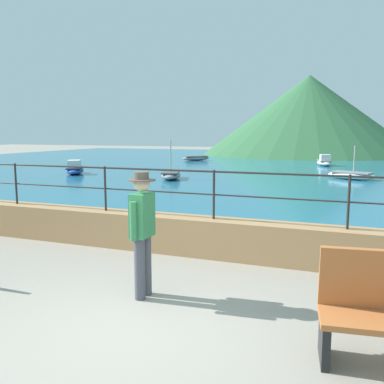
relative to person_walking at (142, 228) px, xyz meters
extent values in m
plane|color=gray|center=(0.31, -1.01, -0.98)|extent=(120.00, 120.00, 0.00)
cube|color=tan|center=(0.31, 2.19, -0.63)|extent=(20.00, 0.56, 0.70)
cylinder|color=#282623|center=(-4.29, 2.19, 0.17)|extent=(0.04, 0.04, 0.90)
cylinder|color=#282623|center=(-1.99, 2.19, 0.17)|extent=(0.04, 0.04, 0.90)
cylinder|color=#282623|center=(0.31, 2.19, 0.17)|extent=(0.04, 0.04, 0.90)
cylinder|color=#282623|center=(2.61, 2.19, 0.17)|extent=(0.04, 0.04, 0.90)
cylinder|color=#282623|center=(0.31, 2.19, 0.59)|extent=(18.40, 0.04, 0.04)
cylinder|color=#282623|center=(0.31, 2.19, 0.17)|extent=(18.40, 0.03, 0.03)
cube|color=#236B89|center=(0.31, 24.83, -0.95)|extent=(64.00, 44.32, 0.06)
cone|color=#33663D|center=(-1.65, 39.89, 3.08)|extent=(21.80, 21.80, 8.11)
cube|color=black|center=(2.45, -0.81, -0.76)|extent=(0.14, 0.47, 0.43)
cylinder|color=#4C4C56|center=(0.00, 0.09, -0.55)|extent=(0.15, 0.15, 0.86)
cylinder|color=#4C4C56|center=(0.00, -0.09, -0.55)|extent=(0.15, 0.15, 0.86)
cube|color=#337F4C|center=(0.00, 0.00, 0.18)|extent=(0.23, 0.36, 0.60)
cylinder|color=#337F4C|center=(0.01, 0.24, 0.14)|extent=(0.09, 0.09, 0.52)
cylinder|color=#337F4C|center=(-0.01, -0.24, 0.14)|extent=(0.09, 0.09, 0.52)
sphere|color=beige|center=(0.00, 0.00, 0.61)|extent=(0.22, 0.22, 0.22)
cylinder|color=#4C4238|center=(0.00, 0.00, 0.66)|extent=(0.38, 0.38, 0.02)
cylinder|color=#4C4238|center=(0.00, 0.00, 0.72)|extent=(0.20, 0.20, 0.10)
ellipsoid|color=gray|center=(-5.43, 13.27, -0.74)|extent=(1.58, 2.47, 0.36)
cube|color=#4D4D51|center=(-5.43, 13.27, -0.59)|extent=(1.31, 1.99, 0.06)
cylinder|color=#B2A899|center=(-5.39, 13.17, 0.19)|extent=(0.06, 0.06, 1.49)
ellipsoid|color=white|center=(2.70, 16.19, -0.74)|extent=(2.47, 1.71, 0.36)
cube|color=gray|center=(2.70, 16.19, -0.59)|extent=(1.99, 1.41, 0.06)
cylinder|color=#B2A899|center=(2.80, 16.15, 0.06)|extent=(0.06, 0.06, 1.24)
ellipsoid|color=#2D4C9E|center=(-11.28, 13.67, -0.74)|extent=(1.93, 2.44, 0.36)
cube|color=navy|center=(-11.28, 13.67, -0.59)|extent=(1.58, 1.98, 0.06)
cube|color=silver|center=(-11.15, 13.46, -0.36)|extent=(0.95, 1.01, 0.40)
ellipsoid|color=white|center=(0.99, 24.50, -0.74)|extent=(1.36, 2.44, 0.36)
cube|color=gray|center=(0.99, 24.50, -0.59)|extent=(1.13, 1.96, 0.06)
cube|color=silver|center=(1.04, 24.25, -0.36)|extent=(0.78, 0.91, 0.40)
ellipsoid|color=gray|center=(-8.95, 26.19, -0.74)|extent=(2.28, 2.24, 0.36)
cube|color=#4D4D51|center=(-8.95, 26.19, -0.59)|extent=(1.86, 1.83, 0.06)
camera|label=1|loc=(2.60, -4.90, 1.29)|focal=38.72mm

